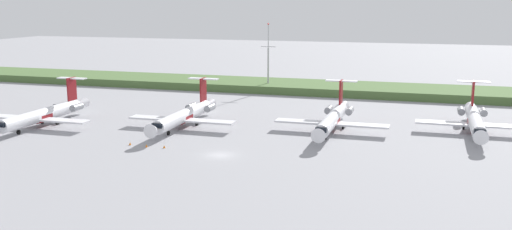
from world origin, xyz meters
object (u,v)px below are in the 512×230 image
at_px(regional_jet_third, 185,115).
at_px(regional_jet_fourth, 333,118).
at_px(regional_jet_fifth, 475,120).
at_px(safety_cone_mid_marker, 146,146).
at_px(safety_cone_rear_marker, 164,147).
at_px(safety_cone_front_marker, 130,144).
at_px(regional_jet_second, 44,114).
at_px(antenna_mast, 268,63).

xyz_separation_m(regional_jet_third, regional_jet_fourth, (30.15, 5.43, 0.00)).
bearing_deg(regional_jet_fifth, safety_cone_mid_marker, -152.37).
bearing_deg(safety_cone_rear_marker, regional_jet_third, 101.72).
relative_size(regional_jet_third, safety_cone_rear_marker, 56.36).
distance_m(safety_cone_front_marker, safety_cone_rear_marker, 6.95).
height_order(regional_jet_second, safety_cone_front_marker, regional_jet_second).
relative_size(regional_jet_second, regional_jet_fourth, 1.00).
xyz_separation_m(regional_jet_fourth, antenna_mast, (-26.91, 47.43, 5.69)).
relative_size(regional_jet_second, safety_cone_rear_marker, 56.36).
xyz_separation_m(safety_cone_mid_marker, safety_cone_rear_marker, (3.35, 0.36, 0.00)).
bearing_deg(regional_jet_second, safety_cone_front_marker, -20.13).
bearing_deg(regional_jet_second, regional_jet_fourth, 12.74).
bearing_deg(safety_cone_rear_marker, antenna_mast, 90.29).
relative_size(regional_jet_fifth, antenna_mast, 1.57).
bearing_deg(safety_cone_mid_marker, regional_jet_second, 161.26).
height_order(regional_jet_third, safety_cone_front_marker, regional_jet_third).
bearing_deg(regional_jet_fifth, regional_jet_third, -167.91).
bearing_deg(safety_cone_mid_marker, regional_jet_third, 90.80).
xyz_separation_m(regional_jet_fifth, antenna_mast, (-54.41, 40.52, 5.69)).
bearing_deg(safety_cone_rear_marker, safety_cone_mid_marker, -173.96).
bearing_deg(safety_cone_front_marker, safety_cone_rear_marker, -1.40).
relative_size(regional_jet_fourth, antenna_mast, 1.57).
bearing_deg(safety_cone_mid_marker, antenna_mast, 87.57).
xyz_separation_m(regional_jet_second, regional_jet_third, (28.72, 7.88, 0.00)).
bearing_deg(regional_jet_fifth, regional_jet_fourth, -165.89).
bearing_deg(regional_jet_third, safety_cone_mid_marker, -89.20).
bearing_deg(safety_cone_mid_marker, safety_cone_rear_marker, 6.04).
xyz_separation_m(regional_jet_second, regional_jet_fifth, (86.37, 20.22, 0.00)).
height_order(antenna_mast, safety_cone_rear_marker, antenna_mast).
distance_m(safety_cone_mid_marker, safety_cone_rear_marker, 3.37).
bearing_deg(regional_jet_third, regional_jet_fourth, 10.21).
height_order(regional_jet_fifth, antenna_mast, antenna_mast).
bearing_deg(safety_cone_front_marker, regional_jet_third, 78.99).
height_order(safety_cone_mid_marker, safety_cone_rear_marker, same).
height_order(regional_jet_third, safety_cone_mid_marker, regional_jet_third).
bearing_deg(safety_cone_rear_marker, regional_jet_fourth, 40.63).
relative_size(safety_cone_front_marker, safety_cone_mid_marker, 1.00).
distance_m(regional_jet_second, safety_cone_front_marker, 27.12).
relative_size(antenna_mast, safety_cone_mid_marker, 35.80).
xyz_separation_m(regional_jet_fourth, safety_cone_mid_marker, (-29.91, -23.14, -2.26)).
distance_m(regional_jet_fourth, regional_jet_fifth, 28.35).
distance_m(regional_jet_second, antenna_mast, 68.87).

